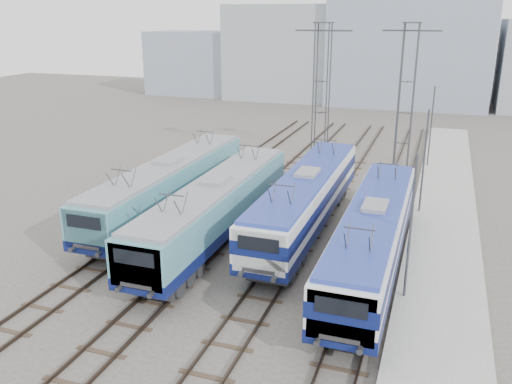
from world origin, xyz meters
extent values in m
plane|color=#514C47|center=(0.00, 0.00, 0.00)|extent=(160.00, 160.00, 0.00)
cube|color=#9E9E99|center=(10.20, 8.00, 0.15)|extent=(4.00, 70.00, 0.30)
cube|color=#0B154C|center=(-6.75, 8.49, 1.38)|extent=(2.84, 17.93, 0.60)
cube|color=teal|center=(-6.75, 8.49, 2.57)|extent=(2.79, 17.93, 1.79)
cube|color=teal|center=(-6.75, -0.13, 2.39)|extent=(2.57, 0.70, 2.03)
cube|color=gray|center=(-6.75, 8.49, 3.57)|extent=(2.57, 17.21, 0.20)
cube|color=#262628|center=(-6.75, 2.51, 0.63)|extent=(2.09, 3.59, 0.67)
cube|color=#262628|center=(-6.75, 14.47, 0.63)|extent=(2.09, 3.59, 0.67)
cube|color=#0B154C|center=(-2.25, 5.65, 1.36)|extent=(2.81, 17.75, 0.59)
cube|color=teal|center=(-2.25, 5.65, 2.55)|extent=(2.76, 17.75, 1.77)
cube|color=teal|center=(-2.25, -2.88, 2.37)|extent=(2.54, 0.69, 2.01)
cube|color=gray|center=(-2.25, 5.65, 3.53)|extent=(2.54, 17.04, 0.20)
cube|color=#262628|center=(-2.25, -0.27, 0.62)|extent=(2.07, 3.55, 0.67)
cube|color=#262628|center=(-2.25, 11.56, 0.62)|extent=(2.07, 3.55, 0.67)
cube|color=#0B154C|center=(2.25, 8.76, 1.37)|extent=(2.82, 17.84, 0.59)
cube|color=silver|center=(2.25, 8.76, 2.56)|extent=(2.77, 17.84, 1.78)
cube|color=#0B154C|center=(2.25, 8.76, 2.51)|extent=(2.81, 17.86, 0.69)
cube|color=silver|center=(2.25, 0.18, 2.38)|extent=(2.55, 0.69, 2.02)
cube|color=#233796|center=(2.25, 8.76, 3.55)|extent=(2.55, 17.12, 0.20)
cube|color=#262628|center=(2.25, 2.81, 0.63)|extent=(2.08, 3.57, 0.67)
cube|color=#262628|center=(2.25, 14.70, 0.63)|extent=(2.08, 3.57, 0.67)
cube|color=#0B154C|center=(6.75, 4.41, 1.34)|extent=(2.76, 17.42, 0.58)
cube|color=silver|center=(6.75, 4.41, 2.50)|extent=(2.71, 17.42, 1.74)
cube|color=#0B154C|center=(6.75, 4.41, 2.45)|extent=(2.75, 17.44, 0.68)
cube|color=silver|center=(6.75, -3.96, 2.33)|extent=(2.49, 0.68, 1.97)
cube|color=#233796|center=(6.75, 4.41, 3.47)|extent=(2.49, 16.72, 0.19)
cube|color=#262628|center=(6.75, -1.39, 0.62)|extent=(2.03, 3.48, 0.65)
cube|color=#262628|center=(6.75, 10.22, 0.62)|extent=(2.03, 3.48, 0.65)
cylinder|color=#3F4247|center=(-0.55, 21.45, 6.00)|extent=(0.10, 0.10, 12.00)
cylinder|color=#3F4247|center=(0.55, 21.45, 6.00)|extent=(0.10, 0.10, 12.00)
cylinder|color=#3F4247|center=(-0.55, 22.55, 6.00)|extent=(0.10, 0.10, 12.00)
cylinder|color=#3F4247|center=(0.55, 22.55, 6.00)|extent=(0.10, 0.10, 12.00)
cube|color=#3F4247|center=(0.00, 22.00, 11.40)|extent=(4.50, 0.12, 0.12)
cylinder|color=#3F4247|center=(5.95, 23.45, 6.00)|extent=(0.10, 0.10, 12.00)
cylinder|color=#3F4247|center=(7.05, 23.45, 6.00)|extent=(0.10, 0.10, 12.00)
cylinder|color=#3F4247|center=(5.95, 24.55, 6.00)|extent=(0.10, 0.10, 12.00)
cylinder|color=#3F4247|center=(7.05, 24.55, 6.00)|extent=(0.10, 0.10, 12.00)
cube|color=#3F4247|center=(6.50, 24.00, 11.40)|extent=(4.50, 0.12, 0.12)
cylinder|color=#3F4247|center=(8.60, 2.00, 3.50)|extent=(0.12, 0.12, 7.00)
cylinder|color=#3F4247|center=(8.60, 14.00, 3.50)|extent=(0.12, 0.12, 7.00)
cylinder|color=#3F4247|center=(8.60, 26.00, 3.50)|extent=(0.12, 0.12, 7.00)
cube|color=#949DA5|center=(-14.00, 62.00, 7.00)|extent=(18.00, 12.00, 14.00)
cube|color=#8792A6|center=(4.00, 62.00, 9.00)|extent=(22.00, 14.00, 18.00)
cube|color=#8792A6|center=(-30.00, 62.00, 5.00)|extent=(14.00, 10.00, 10.00)
camera|label=1|loc=(9.44, -21.16, 12.61)|focal=38.00mm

